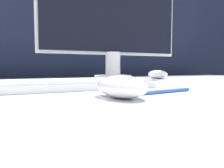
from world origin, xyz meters
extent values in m
cube|color=black|center=(0.00, 0.72, 0.74)|extent=(5.00, 0.03, 1.48)
ellipsoid|color=white|center=(-0.06, -0.23, 0.78)|extent=(0.08, 0.13, 0.04)
cube|color=silver|center=(-0.10, -0.04, 0.77)|extent=(0.41, 0.15, 0.02)
cube|color=silver|center=(-0.10, -0.04, 0.78)|extent=(0.38, 0.13, 0.01)
cylinder|color=silver|center=(0.17, 0.29, 0.77)|extent=(0.16, 0.16, 0.02)
cylinder|color=silver|center=(0.17, 0.29, 0.83)|extent=(0.06, 0.06, 0.10)
cube|color=silver|center=(0.17, 0.30, 1.04)|extent=(0.64, 0.01, 0.33)
cube|color=black|center=(0.17, 0.29, 1.04)|extent=(0.62, 0.02, 0.31)
ellipsoid|color=white|center=(0.42, 0.31, 0.78)|extent=(0.09, 0.12, 0.04)
cylinder|color=#284C9E|center=(0.06, -0.21, 0.77)|extent=(0.14, 0.03, 0.01)
camera|label=1|loc=(-0.24, -0.57, 0.82)|focal=35.00mm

